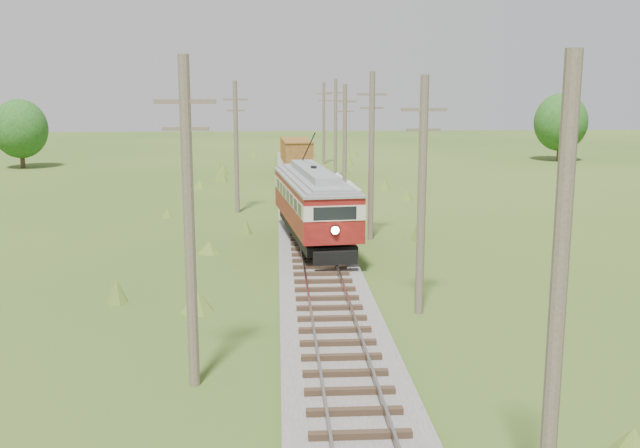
{
  "coord_description": "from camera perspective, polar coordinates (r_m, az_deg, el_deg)",
  "views": [
    {
      "loc": [
        -1.83,
        -6.83,
        8.15
      ],
      "look_at": [
        0.0,
        23.61,
        2.3
      ],
      "focal_mm": 40.0,
      "sensor_mm": 36.0,
      "label": 1
    }
  ],
  "objects": [
    {
      "name": "railbed_main",
      "position": [
        41.64,
        -0.86,
        -0.16
      ],
      "size": [
        3.6,
        96.0,
        0.57
      ],
      "color": "#605B54",
      "rests_on": "ground"
    },
    {
      "name": "streetcar",
      "position": [
        36.31,
        -0.51,
        1.98
      ],
      "size": [
        4.0,
        12.0,
        5.43
      ],
      "rotation": [
        0.0,
        0.0,
        0.11
      ],
      "color": "black",
      "rests_on": "ground"
    },
    {
      "name": "gondola",
      "position": [
        69.16,
        -1.92,
        5.76
      ],
      "size": [
        3.05,
        8.22,
        2.69
      ],
      "rotation": [
        0.0,
        0.0,
        0.05
      ],
      "color": "black",
      "rests_on": "ground"
    },
    {
      "name": "gravel_pile",
      "position": [
        58.64,
        1.55,
        3.48
      ],
      "size": [
        3.66,
        3.88,
        1.33
      ],
      "color": "gray",
      "rests_on": "ground"
    },
    {
      "name": "utility_pole_r_1",
      "position": [
        13.36,
        18.48,
        -6.04
      ],
      "size": [
        0.3,
        0.3,
        8.8
      ],
      "color": "brown",
      "rests_on": "ground"
    },
    {
      "name": "utility_pole_r_2",
      "position": [
        25.63,
        8.15,
        2.38
      ],
      "size": [
        1.6,
        0.3,
        8.6
      ],
      "color": "brown",
      "rests_on": "ground"
    },
    {
      "name": "utility_pole_r_3",
      "position": [
        38.33,
        4.13,
        5.55
      ],
      "size": [
        1.6,
        0.3,
        9.0
      ],
      "color": "brown",
      "rests_on": "ground"
    },
    {
      "name": "utility_pole_r_4",
      "position": [
        51.21,
        1.99,
        6.56
      ],
      "size": [
        1.6,
        0.3,
        8.4
      ],
      "color": "brown",
      "rests_on": "ground"
    },
    {
      "name": "utility_pole_r_5",
      "position": [
        64.15,
        1.25,
        7.66
      ],
      "size": [
        1.6,
        0.3,
        8.9
      ],
      "color": "brown",
      "rests_on": "ground"
    },
    {
      "name": "utility_pole_r_6",
      "position": [
        77.09,
        0.31,
        8.12
      ],
      "size": [
        1.6,
        0.3,
        8.7
      ],
      "color": "brown",
      "rests_on": "ground"
    },
    {
      "name": "utility_pole_l_a",
      "position": [
        19.31,
        -10.43,
        0.15
      ],
      "size": [
        1.6,
        0.3,
        9.0
      ],
      "color": "brown",
      "rests_on": "ground"
    },
    {
      "name": "utility_pole_l_b",
      "position": [
        47.06,
        -6.72,
        6.24
      ],
      "size": [
        1.6,
        0.3,
        8.6
      ],
      "color": "brown",
      "rests_on": "ground"
    },
    {
      "name": "tree_mid_a",
      "position": [
        79.38,
        -22.87,
        7.03
      ],
      "size": [
        5.46,
        5.46,
        7.03
      ],
      "color": "#38281C",
      "rests_on": "ground"
    },
    {
      "name": "tree_mid_b",
      "position": [
        85.1,
        18.7,
        7.72
      ],
      "size": [
        5.88,
        5.88,
        7.57
      ],
      "color": "#38281C",
      "rests_on": "ground"
    }
  ]
}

